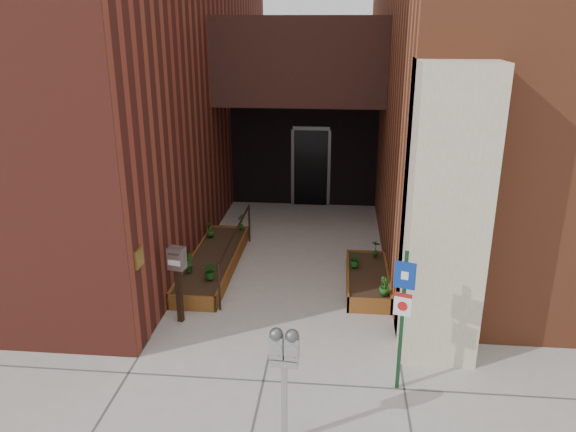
# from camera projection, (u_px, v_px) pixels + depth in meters

# --- Properties ---
(ground) EXTENTS (80.00, 80.00, 0.00)m
(ground) POSITION_uv_depth(u_px,v_px,m) (272.00, 343.00, 8.99)
(ground) COLOR #9E9991
(ground) RESTS_ON ground
(architecture) EXTENTS (20.00, 14.60, 10.00)m
(architecture) POSITION_uv_depth(u_px,v_px,m) (297.00, 16.00, 13.83)
(architecture) COLOR maroon
(architecture) RESTS_ON ground
(planter_left) EXTENTS (0.90, 3.60, 0.30)m
(planter_left) POSITION_uv_depth(u_px,v_px,m) (213.00, 263.00, 11.62)
(planter_left) COLOR brown
(planter_left) RESTS_ON ground
(planter_right) EXTENTS (0.80, 2.20, 0.30)m
(planter_right) POSITION_uv_depth(u_px,v_px,m) (367.00, 280.00, 10.87)
(planter_right) COLOR brown
(planter_right) RESTS_ON ground
(handrail) EXTENTS (0.04, 3.34, 0.90)m
(handrail) POSITION_uv_depth(u_px,v_px,m) (236.00, 237.00, 11.33)
(handrail) COLOR black
(handrail) RESTS_ON ground
(parking_meter) EXTENTS (0.36, 0.18, 1.57)m
(parking_meter) POSITION_uv_depth(u_px,v_px,m) (284.00, 356.00, 6.51)
(parking_meter) COLOR #9F9FA2
(parking_meter) RESTS_ON ground
(sign_post) EXTENTS (0.28, 0.11, 2.08)m
(sign_post) POSITION_uv_depth(u_px,v_px,m) (403.00, 307.00, 7.48)
(sign_post) COLOR #12321B
(sign_post) RESTS_ON ground
(payment_dropbox) EXTENTS (0.31, 0.25, 1.37)m
(payment_dropbox) POSITION_uv_depth(u_px,v_px,m) (178.00, 269.00, 9.34)
(payment_dropbox) COLOR black
(payment_dropbox) RESTS_ON ground
(shrub_left_a) EXTENTS (0.42, 0.42, 0.34)m
(shrub_left_a) POSITION_uv_depth(u_px,v_px,m) (211.00, 270.00, 10.51)
(shrub_left_a) COLOR #175217
(shrub_left_a) RESTS_ON planter_left
(shrub_left_b) EXTENTS (0.24, 0.24, 0.35)m
(shrub_left_b) POSITION_uv_depth(u_px,v_px,m) (189.00, 263.00, 10.81)
(shrub_left_b) COLOR #1F5C1A
(shrub_left_b) RESTS_ON planter_left
(shrub_left_c) EXTENTS (0.27, 0.27, 0.34)m
(shrub_left_c) POSITION_uv_depth(u_px,v_px,m) (210.00, 229.00, 12.57)
(shrub_left_c) COLOR #244E16
(shrub_left_c) RESTS_ON planter_left
(shrub_left_d) EXTENTS (0.25, 0.25, 0.37)m
(shrub_left_d) POSITION_uv_depth(u_px,v_px,m) (241.00, 222.00, 12.98)
(shrub_left_d) COLOR #205217
(shrub_left_d) RESTS_ON planter_left
(shrub_right_a) EXTENTS (0.26, 0.26, 0.33)m
(shrub_right_a) POSITION_uv_depth(u_px,v_px,m) (384.00, 286.00, 9.89)
(shrub_right_a) COLOR #1F5E1A
(shrub_right_a) RESTS_ON planter_right
(shrub_right_b) EXTENTS (0.24, 0.24, 0.35)m
(shrub_right_b) POSITION_uv_depth(u_px,v_px,m) (376.00, 248.00, 11.49)
(shrub_right_b) COLOR #1A5C1E
(shrub_right_b) RESTS_ON planter_right
(shrub_right_c) EXTENTS (0.34, 0.34, 0.31)m
(shrub_right_c) POSITION_uv_depth(u_px,v_px,m) (355.00, 260.00, 11.01)
(shrub_right_c) COLOR #185519
(shrub_right_c) RESTS_ON planter_right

